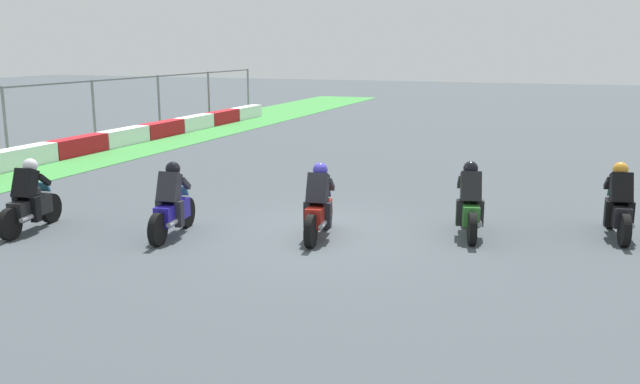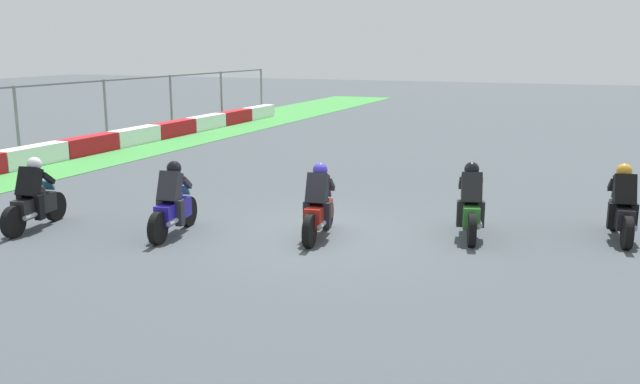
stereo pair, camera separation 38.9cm
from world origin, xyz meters
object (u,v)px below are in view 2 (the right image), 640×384
Objects in this scene: rider_lane_c at (319,207)px; rider_lane_e at (34,200)px; rider_lane_a at (622,209)px; rider_lane_d at (173,205)px; rider_lane_b at (470,206)px.

rider_lane_c is 1.00× the size of rider_lane_e.
rider_lane_a is 8.97m from rider_lane_d.
rider_lane_e is (-3.83, 11.37, 0.00)m from rider_lane_a.
rider_lane_a is 1.01× the size of rider_lane_b.
rider_lane_b and rider_lane_e have the same top height.
rider_lane_c and rider_lane_d have the same top height.
rider_lane_a is at bearing -76.77° from rider_lane_c.
rider_lane_a is 6.01m from rider_lane_c.
rider_lane_a is 1.00× the size of rider_lane_c.
rider_lane_c and rider_lane_e have the same top height.
rider_lane_b and rider_lane_d have the same top height.
rider_lane_d is at bearing -85.74° from rider_lane_e.
rider_lane_d is at bearing 100.40° from rider_lane_c.
rider_lane_a is at bearing -78.59° from rider_lane_d.
rider_lane_b is 0.99× the size of rider_lane_c.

